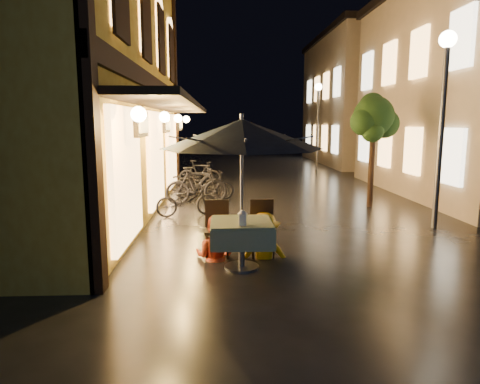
{
  "coord_description": "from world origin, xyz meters",
  "views": [
    {
      "loc": [
        -1.76,
        -7.12,
        2.32
      ],
      "look_at": [
        -1.44,
        0.11,
        1.15
      ],
      "focal_mm": 32.0,
      "sensor_mm": 36.0,
      "label": 1
    }
  ],
  "objects_px": {
    "streetlamp_near": "(444,95)",
    "patio_umbrella": "(242,134)",
    "cafe_table": "(242,233)",
    "table_lantern": "(243,217)",
    "person_orange": "(214,217)",
    "person_yellow": "(264,214)",
    "bicycle_0": "(187,200)"
  },
  "relations": [
    {
      "from": "streetlamp_near",
      "to": "bicycle_0",
      "type": "relative_size",
      "value": 2.74
    },
    {
      "from": "streetlamp_near",
      "to": "cafe_table",
      "type": "distance_m",
      "value": 5.6
    },
    {
      "from": "cafe_table",
      "to": "person_yellow",
      "type": "height_order",
      "value": "person_yellow"
    },
    {
      "from": "table_lantern",
      "to": "person_orange",
      "type": "bearing_deg",
      "value": 117.81
    },
    {
      "from": "cafe_table",
      "to": "table_lantern",
      "type": "distance_m",
      "value": 0.44
    },
    {
      "from": "person_yellow",
      "to": "person_orange",
      "type": "bearing_deg",
      "value": 3.67
    },
    {
      "from": "streetlamp_near",
      "to": "table_lantern",
      "type": "bearing_deg",
      "value": -147.84
    },
    {
      "from": "streetlamp_near",
      "to": "patio_umbrella",
      "type": "xyz_separation_m",
      "value": [
        -4.44,
        -2.49,
        -0.77
      ]
    },
    {
      "from": "table_lantern",
      "to": "bicycle_0",
      "type": "height_order",
      "value": "table_lantern"
    },
    {
      "from": "table_lantern",
      "to": "bicycle_0",
      "type": "bearing_deg",
      "value": 105.6
    },
    {
      "from": "table_lantern",
      "to": "person_yellow",
      "type": "relative_size",
      "value": 0.16
    },
    {
      "from": "table_lantern",
      "to": "streetlamp_near",
      "type": "bearing_deg",
      "value": 32.16
    },
    {
      "from": "cafe_table",
      "to": "table_lantern",
      "type": "xyz_separation_m",
      "value": [
        0.0,
        -0.3,
        0.33
      ]
    },
    {
      "from": "patio_umbrella",
      "to": "person_yellow",
      "type": "relative_size",
      "value": 1.67
    },
    {
      "from": "bicycle_0",
      "to": "cafe_table",
      "type": "bearing_deg",
      "value": 179.52
    },
    {
      "from": "cafe_table",
      "to": "person_yellow",
      "type": "bearing_deg",
      "value": 54.54
    },
    {
      "from": "cafe_table",
      "to": "person_orange",
      "type": "xyz_separation_m",
      "value": [
        -0.44,
        0.54,
        0.14
      ]
    },
    {
      "from": "patio_umbrella",
      "to": "bicycle_0",
      "type": "distance_m",
      "value": 4.5
    },
    {
      "from": "patio_umbrella",
      "to": "person_yellow",
      "type": "height_order",
      "value": "patio_umbrella"
    },
    {
      "from": "person_orange",
      "to": "bicycle_0",
      "type": "height_order",
      "value": "person_orange"
    },
    {
      "from": "patio_umbrella",
      "to": "bicycle_0",
      "type": "relative_size",
      "value": 1.65
    },
    {
      "from": "table_lantern",
      "to": "person_yellow",
      "type": "bearing_deg",
      "value": 64.67
    },
    {
      "from": "person_yellow",
      "to": "bicycle_0",
      "type": "bearing_deg",
      "value": -63.63
    },
    {
      "from": "streetlamp_near",
      "to": "patio_umbrella",
      "type": "distance_m",
      "value": 5.15
    },
    {
      "from": "cafe_table",
      "to": "patio_umbrella",
      "type": "relative_size",
      "value": 0.39
    },
    {
      "from": "patio_umbrella",
      "to": "bicycle_0",
      "type": "xyz_separation_m",
      "value": [
        -1.19,
        3.97,
        -1.74
      ]
    },
    {
      "from": "patio_umbrella",
      "to": "person_yellow",
      "type": "distance_m",
      "value": 1.56
    },
    {
      "from": "bicycle_0",
      "to": "streetlamp_near",
      "type": "bearing_deg",
      "value": -121.89
    },
    {
      "from": "cafe_table",
      "to": "person_orange",
      "type": "distance_m",
      "value": 0.72
    },
    {
      "from": "person_orange",
      "to": "person_yellow",
      "type": "height_order",
      "value": "person_yellow"
    },
    {
      "from": "person_yellow",
      "to": "table_lantern",
      "type": "bearing_deg",
      "value": 65.65
    },
    {
      "from": "table_lantern",
      "to": "person_orange",
      "type": "height_order",
      "value": "person_orange"
    }
  ]
}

